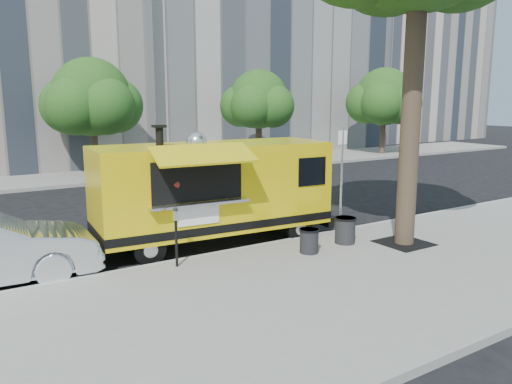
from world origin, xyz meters
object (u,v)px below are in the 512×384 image
Objects in this scene: food_truck at (213,189)px; trash_bin_right at (345,229)px; sign_post at (342,174)px; far_tree_b at (91,97)px; parking_meter at (176,230)px; far_tree_c at (259,100)px; far_tree_d at (384,97)px; trash_bin_left at (309,240)px.

food_truck is 9.73× the size of trash_bin_right.
food_truck is at bearing 148.79° from sign_post.
parking_meter is at bearing -98.10° from far_tree_b.
food_truck is at bearing -127.24° from far_tree_c.
far_tree_c is 15.48m from sign_post.
far_tree_d is 22.39m from trash_bin_right.
trash_bin_left is 1.29m from trash_bin_right.
far_tree_c is 0.92× the size of far_tree_d.
parking_meter reaches higher than trash_bin_left.
trash_bin_right is (4.34, -0.62, -0.48)m from parking_meter.
far_tree_b is at bearing 100.15° from sign_post.
food_truck is (-9.29, -12.23, -2.25)m from far_tree_c.
far_tree_d reaches higher than far_tree_c.
far_tree_d is 9.68× the size of trash_bin_left.
trash_bin_right is at bearing -114.85° from far_tree_c.
far_tree_c is at bearing -1.91° from far_tree_b.
sign_post is 2.11m from trash_bin_left.
far_tree_b is 4.12× the size of parking_meter.
sign_post is 1.42m from trash_bin_right.
trash_bin_right is (-16.66, -14.57, -3.39)m from far_tree_d.
sign_post is 4.64m from parking_meter.
sign_post is (-16.45, -14.15, -2.04)m from far_tree_d.
far_tree_d reaches higher than food_truck.
far_tree_b is 12.75m from food_truck.
far_tree_c is 1.74× the size of sign_post.
far_tree_b reaches higher than food_truck.
trash_bin_left is at bearing -55.07° from food_truck.
far_tree_b is 9.43× the size of trash_bin_left.
sign_post reaches higher than parking_meter.
sign_post is at bearing -26.96° from food_truck.
far_tree_d is (10.00, 0.20, 0.17)m from far_tree_c.
far_tree_d is 21.79m from sign_post.
far_tree_d is 25.38m from parking_meter.
far_tree_b is at bearing 178.09° from far_tree_c.
parking_meter is at bearing -128.66° from far_tree_c.
trash_bin_left is at bearing -85.88° from far_tree_b.
food_truck reaches higher than trash_bin_right.
far_tree_b is 8.25× the size of trash_bin_right.
trash_bin_right is at bearing 6.57° from trash_bin_left.
trash_bin_right is (-0.21, -0.42, -1.34)m from sign_post.
food_truck is 11.12× the size of trash_bin_left.
parking_meter is 0.21× the size of food_truck.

